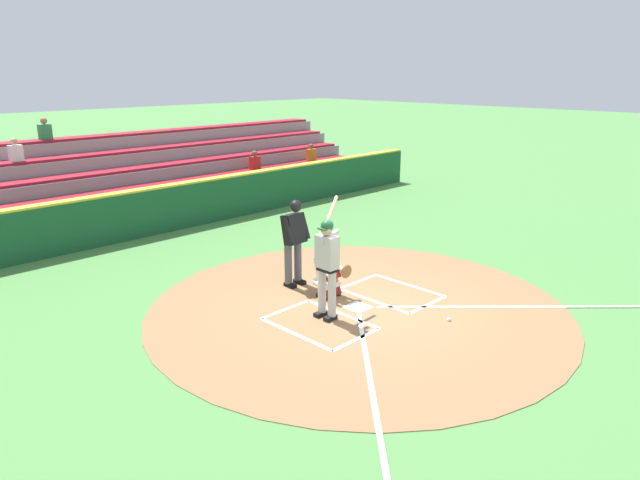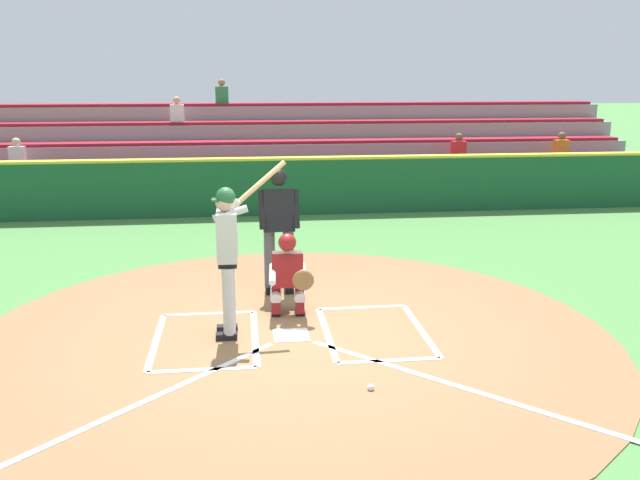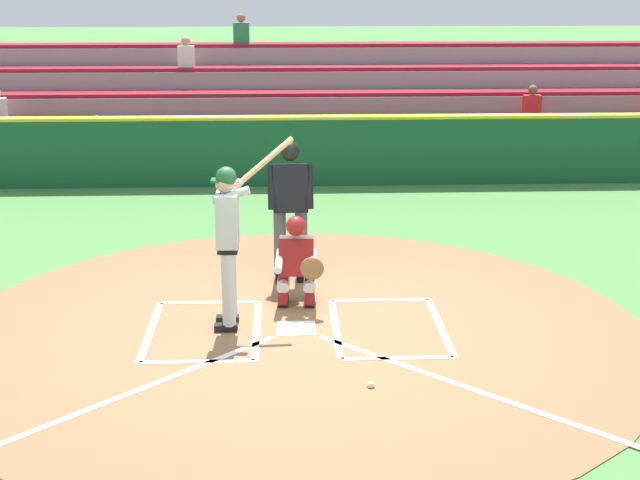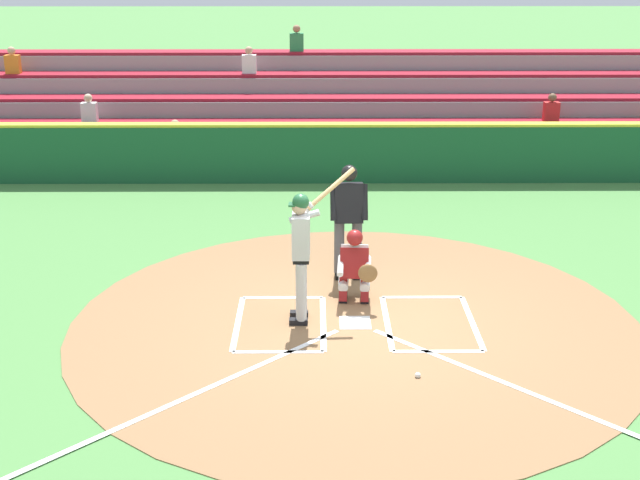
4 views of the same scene
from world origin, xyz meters
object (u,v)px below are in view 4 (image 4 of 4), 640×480
object	(u,v)px
catcher	(355,264)
baseball	(418,375)
plate_umpire	(349,213)
batter	(302,248)

from	to	relation	value
catcher	baseball	world-z (taller)	catcher
catcher	plate_umpire	world-z (taller)	plate_umpire
plate_umpire	baseball	distance (m)	3.56
batter	catcher	bearing A→B (deg)	-138.48
catcher	baseball	size ratio (longest dim) A/B	15.27
baseball	catcher	bearing A→B (deg)	-74.26
batter	plate_umpire	size ratio (longest dim) A/B	1.14
plate_umpire	baseball	world-z (taller)	plate_umpire
catcher	plate_umpire	size ratio (longest dim) A/B	0.61
plate_umpire	baseball	bearing A→B (deg)	102.53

